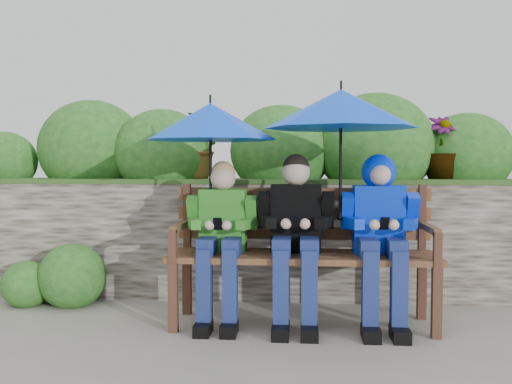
# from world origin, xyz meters

# --- Properties ---
(ground) EXTENTS (60.00, 60.00, 0.00)m
(ground) POSITION_xyz_m (0.00, 0.00, 0.00)
(ground) COLOR slate
(ground) RESTS_ON ground
(garden_backdrop) EXTENTS (8.00, 2.87, 1.89)m
(garden_backdrop) POSITION_xyz_m (-0.01, 1.57, 0.67)
(garden_backdrop) COLOR #3F3931
(garden_backdrop) RESTS_ON ground
(park_bench) EXTENTS (1.91, 0.56, 1.01)m
(park_bench) POSITION_xyz_m (0.35, -0.01, 0.57)
(park_bench) COLOR #482A1E
(park_bench) RESTS_ON ground
(boy_left) EXTENTS (0.51, 0.59, 1.18)m
(boy_left) POSITION_xyz_m (-0.23, -0.10, 0.67)
(boy_left) COLOR #348328
(boy_left) RESTS_ON ground
(boy_middle) EXTENTS (0.54, 0.63, 1.23)m
(boy_middle) POSITION_xyz_m (0.30, -0.11, 0.69)
(boy_middle) COLOR black
(boy_middle) RESTS_ON ground
(boy_right) EXTENTS (0.54, 0.65, 1.23)m
(boy_right) POSITION_xyz_m (0.90, -0.09, 0.74)
(boy_right) COLOR #0923BE
(boy_right) RESTS_ON ground
(umbrella_left) EXTENTS (0.97, 0.97, 0.93)m
(umbrella_left) POSITION_xyz_m (-0.32, -0.04, 1.47)
(umbrella_left) COLOR #0041E9
(umbrella_left) RESTS_ON ground
(umbrella_right) EXTENTS (1.09, 1.09, 0.99)m
(umbrella_right) POSITION_xyz_m (0.62, -0.08, 1.55)
(umbrella_right) COLOR #0041E9
(umbrella_right) RESTS_ON ground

